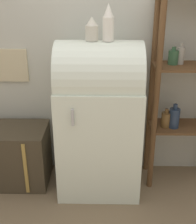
# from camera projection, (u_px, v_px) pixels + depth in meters

# --- Properties ---
(ground_plane) EXTENTS (12.00, 12.00, 0.00)m
(ground_plane) POSITION_uv_depth(u_px,v_px,m) (99.00, 199.00, 2.86)
(ground_plane) COLOR #7A664C
(wall_back) EXTENTS (7.00, 0.09, 2.70)m
(wall_back) POSITION_uv_depth(u_px,v_px,m) (99.00, 39.00, 2.83)
(wall_back) COLOR #B7B7AD
(wall_back) RESTS_ON ground_plane
(refrigerator) EXTENTS (0.73, 0.65, 1.40)m
(refrigerator) POSITION_uv_depth(u_px,v_px,m) (99.00, 117.00, 2.79)
(refrigerator) COLOR silver
(refrigerator) RESTS_ON ground_plane
(suitcase_trunk) EXTENTS (0.72, 0.46, 0.57)m
(suitcase_trunk) POSITION_uv_depth(u_px,v_px,m) (11.00, 155.00, 3.02)
(suitcase_trunk) COLOR #423828
(suitcase_trunk) RESTS_ON ground_plane
(shelf_unit) EXTENTS (0.65, 0.34, 1.76)m
(shelf_unit) POSITION_uv_depth(u_px,v_px,m) (187.00, 86.00, 2.77)
(shelf_unit) COLOR brown
(shelf_unit) RESTS_ON ground_plane
(vase_left) EXTENTS (0.10, 0.10, 0.19)m
(vase_left) POSITION_uv_depth(u_px,v_px,m) (92.00, 30.00, 2.48)
(vase_left) COLOR beige
(vase_left) RESTS_ON refrigerator
(vase_center) EXTENTS (0.09, 0.09, 0.29)m
(vase_center) POSITION_uv_depth(u_px,v_px,m) (108.00, 24.00, 2.44)
(vase_center) COLOR white
(vase_center) RESTS_ON refrigerator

